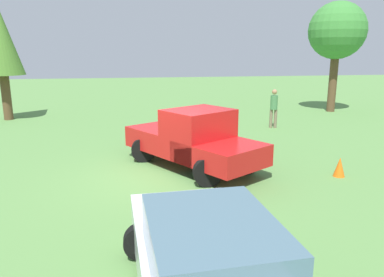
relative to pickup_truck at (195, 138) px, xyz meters
name	(u,v)px	position (x,y,z in m)	size (l,w,h in m)	color
ground_plane	(163,176)	(-1.01, -0.52, -0.93)	(80.00, 80.00, 0.00)	#5B8C47
pickup_truck	(195,138)	(0.00, 0.00, 0.00)	(3.93, 4.84, 1.80)	black
sedan_near	(208,271)	(-0.95, -6.23, -0.26)	(2.22, 4.63, 1.46)	black
person_bystander	(274,106)	(4.61, 5.30, 0.07)	(0.41, 0.41, 1.76)	#7A6B51
tree_back_left	(0,40)	(-7.98, 9.60, 3.03)	(2.07, 2.07, 5.82)	brown
tree_back_right	(337,32)	(9.74, 9.23, 3.56)	(3.16, 3.16, 6.13)	brown
traffic_cone	(340,167)	(3.87, -1.41, -0.65)	(0.32, 0.32, 0.55)	orange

